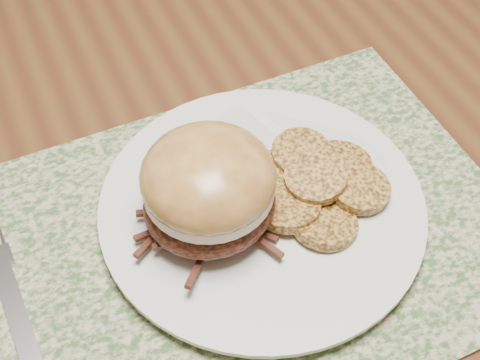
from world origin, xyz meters
name	(u,v)px	position (x,y,z in m)	size (l,w,h in m)	color
dining_table	(233,246)	(0.00, 0.00, 0.67)	(1.50, 0.90, 0.75)	#553518
placemat	(245,237)	(-0.01, -0.04, 0.75)	(0.45, 0.33, 0.00)	#385A2E
dinner_plate	(262,208)	(0.01, -0.03, 0.76)	(0.26, 0.26, 0.02)	silver
pork_sandwich	(209,188)	(-0.03, -0.03, 0.81)	(0.14, 0.14, 0.08)	black
roasted_potatoes	(314,184)	(0.06, -0.04, 0.78)	(0.15, 0.14, 0.03)	#B17C34
fork	(13,303)	(-0.20, -0.03, 0.76)	(0.02, 0.18, 0.00)	#B8B8BF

